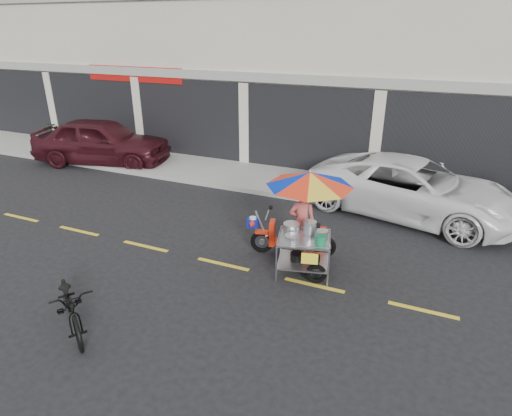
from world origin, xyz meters
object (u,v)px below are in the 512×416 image
at_px(food_vendor_rig, 305,205).
at_px(white_pickup, 412,188).
at_px(maroon_sedan, 102,141).
at_px(near_bicycle, 71,305).

bearing_deg(food_vendor_rig, white_pickup, 49.69).
xyz_separation_m(maroon_sedan, near_bicycle, (6.05, -7.53, -0.36)).
height_order(maroon_sedan, white_pickup, maroon_sedan).
distance_m(white_pickup, food_vendor_rig, 4.13).
bearing_deg(food_vendor_rig, maroon_sedan, 141.30).
bearing_deg(maroon_sedan, food_vendor_rig, -128.28).
bearing_deg(white_pickup, food_vendor_rig, 166.54).
height_order(maroon_sedan, food_vendor_rig, food_vendor_rig).
bearing_deg(near_bicycle, white_pickup, 2.91).
bearing_deg(food_vendor_rig, near_bicycle, -143.55).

